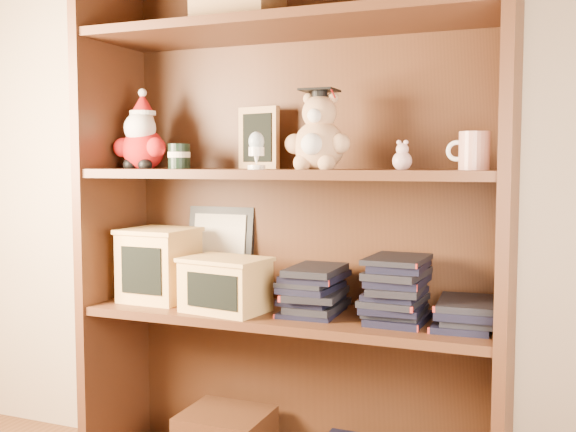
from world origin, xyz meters
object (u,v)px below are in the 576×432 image
bookcase (294,229)px  grad_teddy_bear (319,138)px  treats_box (159,264)px  teacher_mug (473,151)px

bookcase → grad_teddy_bear: bookcase is taller
bookcase → treats_box: 0.44m
treats_box → teacher_mug: bearing=0.1°
grad_teddy_bear → treats_box: grad_teddy_bear is taller
grad_teddy_bear → teacher_mug: (0.41, 0.01, -0.04)m
grad_teddy_bear → treats_box: (-0.51, 0.01, -0.37)m
treats_box → grad_teddy_bear: bearing=-0.6°
teacher_mug → treats_box: bearing=-179.9°
grad_teddy_bear → teacher_mug: bearing=1.0°
bookcase → teacher_mug: bookcase is taller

